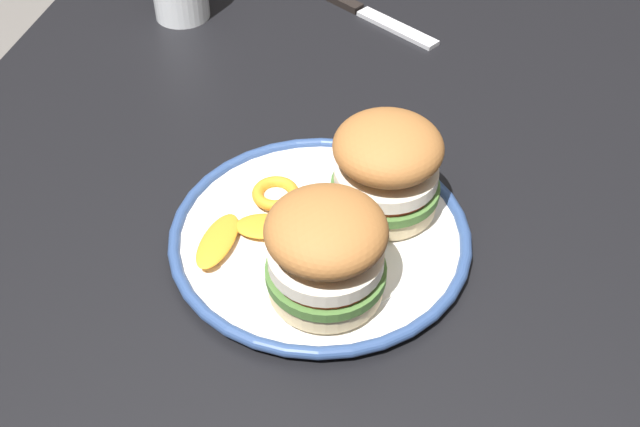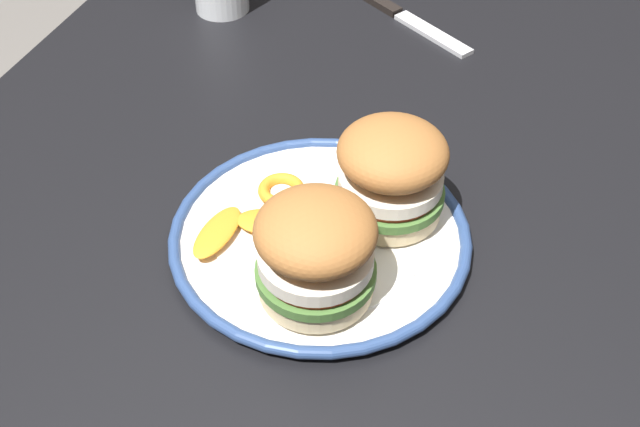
% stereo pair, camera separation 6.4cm
% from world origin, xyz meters
% --- Properties ---
extents(dining_table, '(1.40, 0.98, 0.73)m').
position_xyz_m(dining_table, '(0.00, 0.00, 0.65)').
color(dining_table, black).
rests_on(dining_table, ground).
extents(dinner_plate, '(0.30, 0.30, 0.02)m').
position_xyz_m(dinner_plate, '(-0.07, -0.02, 0.74)').
color(dinner_plate, white).
rests_on(dinner_plate, dining_table).
extents(sandwich_half_left, '(0.13, 0.13, 0.10)m').
position_xyz_m(sandwich_half_left, '(-0.12, 0.04, 0.80)').
color(sandwich_half_left, beige).
rests_on(sandwich_half_left, dinner_plate).
extents(sandwich_half_right, '(0.13, 0.13, 0.10)m').
position_xyz_m(sandwich_half_right, '(-0.00, -0.00, 0.80)').
color(sandwich_half_right, beige).
rests_on(sandwich_half_right, dinner_plate).
extents(orange_peel_curled, '(0.07, 0.07, 0.01)m').
position_xyz_m(orange_peel_curled, '(-0.11, -0.07, 0.76)').
color(orange_peel_curled, orange).
rests_on(orange_peel_curled, dinner_plate).
extents(orange_peel_strip_long, '(0.08, 0.04, 0.01)m').
position_xyz_m(orange_peel_strip_long, '(-0.03, -0.11, 0.76)').
color(orange_peel_strip_long, orange).
rests_on(orange_peel_strip_long, dinner_plate).
extents(orange_peel_strip_short, '(0.04, 0.06, 0.01)m').
position_xyz_m(orange_peel_strip_short, '(-0.06, -0.07, 0.76)').
color(orange_peel_strip_short, orange).
rests_on(orange_peel_strip_short, dinner_plate).
extents(table_knife, '(0.14, 0.19, 0.01)m').
position_xyz_m(table_knife, '(-0.52, -0.05, 0.74)').
color(table_knife, silver).
rests_on(table_knife, dining_table).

